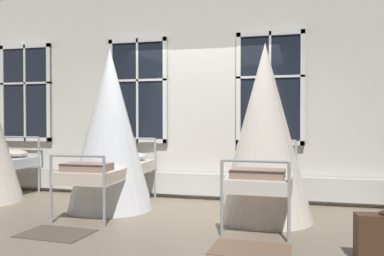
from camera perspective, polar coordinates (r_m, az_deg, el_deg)
name	(u,v)px	position (r m, az deg, el deg)	size (l,w,h in m)	color
ground	(180,215)	(5.83, -1.62, -11.94)	(20.97, 20.97, 0.00)	gray
back_wall_with_windows	(203,91)	(6.95, 1.47, 5.10)	(11.36, 0.10, 3.59)	silver
window_bank	(201,139)	(6.82, 1.23, -1.48)	(7.81, 0.10, 2.64)	black
cot_second	(110,132)	(6.21, -11.23, -0.52)	(1.25, 1.99, 2.37)	#9EA3A8
cot_third	(265,135)	(5.52, 10.02, -0.91)	(1.25, 1.99, 2.33)	#9EA3A8
rug_second	(56,233)	(5.16, -18.29, -13.66)	(0.80, 0.56, 0.01)	brown
rug_third	(251,249)	(4.40, 8.09, -16.25)	(0.80, 0.56, 0.01)	brown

